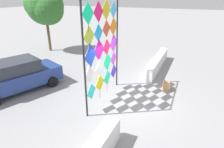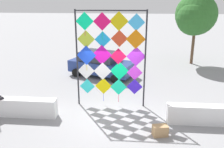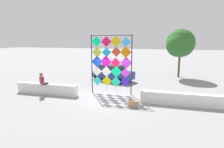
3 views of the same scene
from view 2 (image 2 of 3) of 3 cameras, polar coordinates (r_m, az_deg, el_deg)
ground at (r=10.22m, az=-0.23°, el=-9.92°), size 120.00×120.00×0.00m
plaza_ledge_left at (r=11.18m, az=-24.48°, el=-6.93°), size 4.67×0.44×0.76m
kite_display_rack at (r=10.46m, az=-0.33°, el=4.80°), size 3.02×0.09×4.24m
parked_car at (r=14.98m, az=-2.56°, el=2.38°), size 4.24×2.96×1.51m
cardboard_box_large at (r=9.04m, az=11.19°, el=-12.85°), size 0.59×0.43×0.40m
tree_palm_like at (r=18.20m, az=18.67°, el=12.89°), size 2.86×3.09×4.94m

